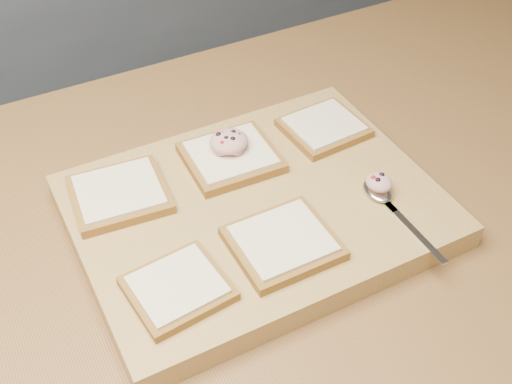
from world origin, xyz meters
TOP-DOWN VIEW (x-y plane):
  - island_counter at (0.00, 0.00)m, footprint 2.00×0.80m
  - back_counter at (0.00, 1.43)m, footprint 3.60×0.62m
  - cutting_board at (0.02, -0.04)m, footprint 0.47×0.36m
  - bread_far_left at (-0.14, 0.05)m, footprint 0.13×0.12m
  - bread_far_center at (0.03, 0.05)m, footprint 0.13×0.12m
  - bread_far_right at (0.18, 0.05)m, footprint 0.12×0.11m
  - bread_near_left at (-0.13, -0.13)m, footprint 0.12×0.11m
  - bread_near_center at (0.01, -0.12)m, footprint 0.12×0.11m
  - tuna_salad_dollop at (0.03, 0.06)m, footprint 0.05×0.05m
  - spoon at (0.17, -0.11)m, footprint 0.03×0.16m
  - spoon_salad at (0.17, -0.10)m, footprint 0.03×0.04m

SIDE VIEW (x-z plane):
  - island_counter at x=0.00m, z-range 0.00..0.90m
  - back_counter at x=0.00m, z-range 0.00..0.94m
  - cutting_board at x=0.02m, z-range 0.90..0.94m
  - spoon at x=0.17m, z-range 0.94..0.95m
  - bread_near_left at x=-0.13m, z-range 0.94..0.95m
  - bread_far_right at x=0.18m, z-range 0.94..0.95m
  - bread_near_center at x=0.01m, z-range 0.94..0.95m
  - bread_far_left at x=-0.14m, z-range 0.94..0.95m
  - bread_far_center at x=0.03m, z-range 0.94..0.95m
  - spoon_salad at x=0.17m, z-range 0.95..0.97m
  - tuna_salad_dollop at x=0.03m, z-range 0.96..0.98m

